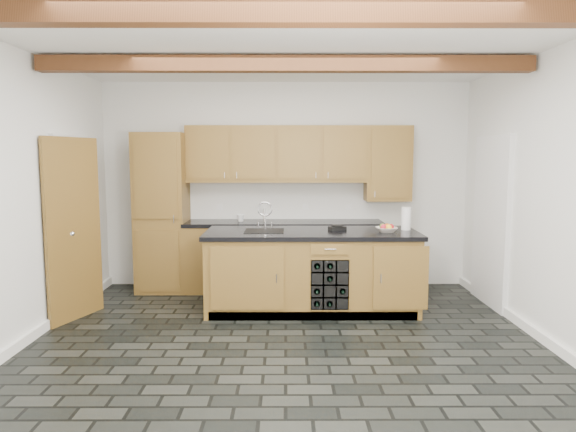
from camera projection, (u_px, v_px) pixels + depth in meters
name	position (u px, v px, depth m)	size (l,w,h in m)	color
ground	(286.00, 349.00, 4.78)	(5.00, 5.00, 0.00)	black
room_shell	(277.00, 183.00, 5.13)	(5.01, 5.00, 5.00)	white
back_cabinetry	(258.00, 217.00, 6.89)	(3.65, 0.62, 2.20)	olive
island	(312.00, 270.00, 6.01)	(2.48, 0.96, 0.93)	olive
faucet	(264.00, 228.00, 6.00)	(0.45, 0.40, 0.34)	black
kitchen_scale	(337.00, 228.00, 6.04)	(0.22, 0.17, 0.06)	black
fruit_bowl	(387.00, 230.00, 5.86)	(0.24, 0.24, 0.06)	beige
fruit_cluster	(387.00, 227.00, 5.86)	(0.16, 0.17, 0.07)	#B0171E
paper_towel	(406.00, 219.00, 6.04)	(0.11, 0.11, 0.27)	white
mug	(241.00, 218.00, 6.85)	(0.10, 0.10, 0.10)	white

